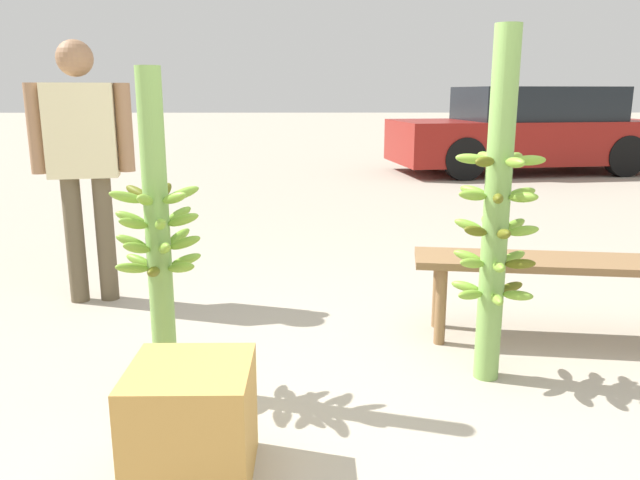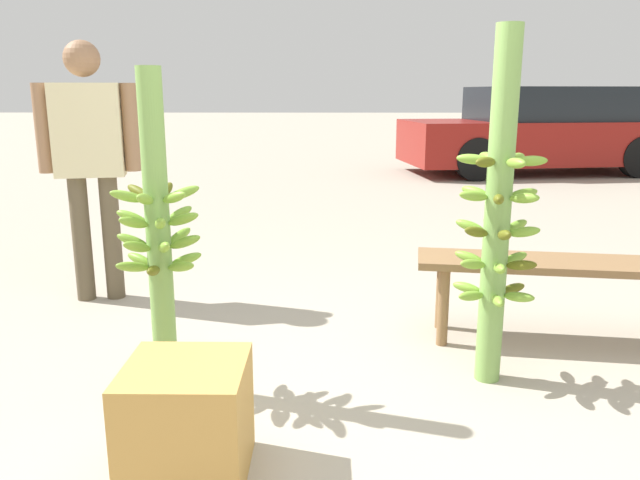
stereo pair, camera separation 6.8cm
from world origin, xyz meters
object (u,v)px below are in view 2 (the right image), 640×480
object	(u,v)px
market_bench	(565,273)
parked_car	(540,132)
produce_crate	(187,421)
vendor_person	(89,150)
banana_stalk_left	(158,234)
banana_stalk_center	(497,217)

from	to	relation	value
market_bench	parked_car	bearing A→B (deg)	80.77
produce_crate	vendor_person	bearing A→B (deg)	117.37
parked_car	produce_crate	distance (m)	9.58
banana_stalk_left	vendor_person	world-z (taller)	vendor_person
banana_stalk_left	vendor_person	bearing A→B (deg)	120.72
banana_stalk_center	market_bench	bearing A→B (deg)	41.57
banana_stalk_left	vendor_person	size ratio (longest dim) A/B	0.88
banana_stalk_center	banana_stalk_left	bearing A→B (deg)	-175.76
banana_stalk_left	market_bench	size ratio (longest dim) A/B	0.91
vendor_person	produce_crate	xyz separation A→B (m)	(1.01, -1.96, -0.78)
vendor_person	market_bench	world-z (taller)	vendor_person
vendor_person	market_bench	xyz separation A→B (m)	(2.79, -0.72, -0.59)
banana_stalk_center	parked_car	size ratio (longest dim) A/B	0.35
parked_car	produce_crate	size ratio (longest dim) A/B	10.94
banana_stalk_left	market_bench	distance (m)	2.12
vendor_person	parked_car	size ratio (longest dim) A/B	0.36
produce_crate	banana_stalk_center	bearing A→B (deg)	31.87
banana_stalk_left	parked_car	size ratio (longest dim) A/B	0.31
banana_stalk_center	parked_car	xyz separation A→B (m)	(2.80, 7.88, -0.10)
parked_car	banana_stalk_center	bearing A→B (deg)	152.08
banana_stalk_left	produce_crate	world-z (taller)	banana_stalk_left
banana_stalk_center	produce_crate	xyz separation A→B (m)	(-1.26, -0.78, -0.58)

